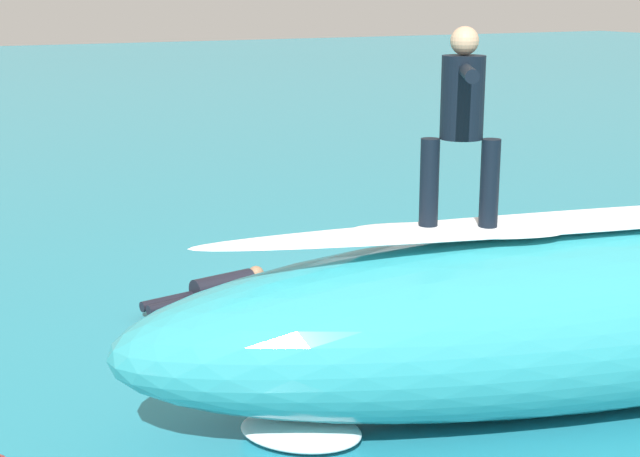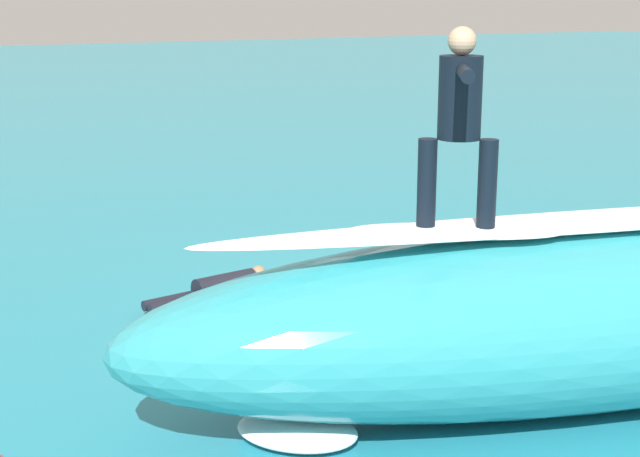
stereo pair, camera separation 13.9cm
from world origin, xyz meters
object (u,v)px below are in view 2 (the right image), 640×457
surfboard_paddling (225,299)px  surfboard_riding (455,231)px  surfer_riding (460,113)px  surfer_paddling (216,288)px

surfboard_paddling → surfboard_riding: bearing=-90.7°
surfer_riding → surfer_paddling: bearing=-47.3°
surfboard_paddling → surfer_paddling: 0.21m
surfboard_riding → surfboard_paddling: size_ratio=0.92×
surfboard_riding → surfer_paddling: (0.79, -3.87, -1.51)m
surfer_riding → surfboard_riding: bearing=147.7°
surfboard_riding → surfboard_paddling: bearing=-49.1°
surfer_riding → surfboard_paddling: 4.79m
surfboard_riding → surfer_riding: surfer_riding is taller
surfboard_riding → surfer_riding: (0.00, -0.00, 1.02)m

